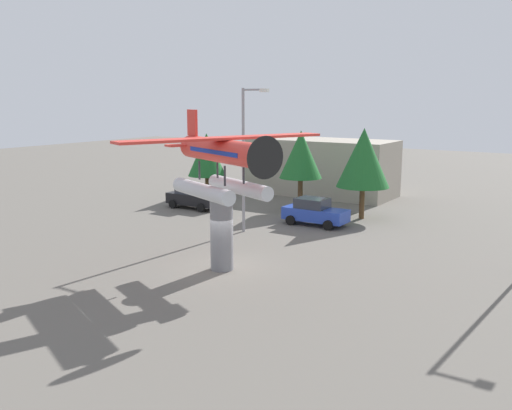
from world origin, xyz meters
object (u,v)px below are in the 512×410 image
streetlight_primary (246,151)px  tree_center_back (363,158)px  floatplane_monument (222,161)px  storefront_building (320,167)px  tree_east (301,155)px  display_pedestal (222,233)px  car_near_black (193,197)px  tree_west (207,155)px  car_mid_blue (315,212)px

streetlight_primary → tree_center_back: size_ratio=1.41×
floatplane_monument → storefront_building: size_ratio=0.79×
floatplane_monument → tree_east: size_ratio=1.70×
display_pedestal → storefront_building: 22.78m
display_pedestal → tree_east: tree_east is taller
car_near_black → tree_center_back: tree_center_back is taller
storefront_building → tree_west: (-7.18, -6.47, 1.19)m
display_pedestal → storefront_building: size_ratio=0.28×
floatplane_monument → car_mid_blue: size_ratio=2.38×
floatplane_monument → tree_east: (-3.90, 14.75, -1.13)m
car_mid_blue → streetlight_primary: bearing=-123.4°
storefront_building → tree_east: size_ratio=2.15×
floatplane_monument → streetlight_primary: bearing=139.3°
storefront_building → tree_west: tree_west is taller
car_mid_blue → streetlight_primary: (-2.67, -4.04, 4.14)m
storefront_building → tree_east: 7.80m
car_mid_blue → floatplane_monument: bearing=-85.8°
floatplane_monument → car_near_black: (-11.04, 11.15, -4.38)m
tree_center_back → streetlight_primary: bearing=-120.5°
tree_center_back → display_pedestal: bearing=-94.3°
streetlight_primary → tree_east: size_ratio=1.49×
car_mid_blue → streetlight_primary: 6.37m
car_mid_blue → storefront_building: storefront_building is taller
car_mid_blue → tree_center_back: (1.79, 3.54, 3.31)m
floatplane_monument → car_near_black: size_ratio=2.38×
tree_east → tree_center_back: tree_center_back is taller
tree_west → car_near_black: bearing=-64.0°
storefront_building → car_mid_blue: bearing=-64.6°
floatplane_monument → tree_center_back: floatplane_monument is taller
streetlight_primary → tree_east: bearing=93.1°
display_pedestal → floatplane_monument: 3.47m
car_mid_blue → tree_east: (-3.08, 3.65, 3.25)m
tree_center_back → car_mid_blue: bearing=-116.9°
car_near_black → car_mid_blue: 10.22m
storefront_building → floatplane_monument: bearing=-74.7°
floatplane_monument → storefront_building: floatplane_monument is taller
display_pedestal → car_mid_blue: size_ratio=0.85×
display_pedestal → tree_west: 20.38m
streetlight_primary → tree_east: 7.75m
display_pedestal → storefront_building: bearing=105.0°
car_near_black → tree_west: tree_west is taller
car_near_black → car_mid_blue: (10.22, -0.05, 0.00)m
streetlight_primary → storefront_building: streetlight_primary is taller
car_mid_blue → tree_east: tree_east is taller
tree_east → tree_west: bearing=174.9°
tree_center_back → tree_west: bearing=176.2°
car_mid_blue → streetlight_primary: size_ratio=0.48×
floatplane_monument → tree_west: bearing=153.3°
car_mid_blue → tree_west: 13.43m
tree_east → streetlight_primary: bearing=-86.9°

